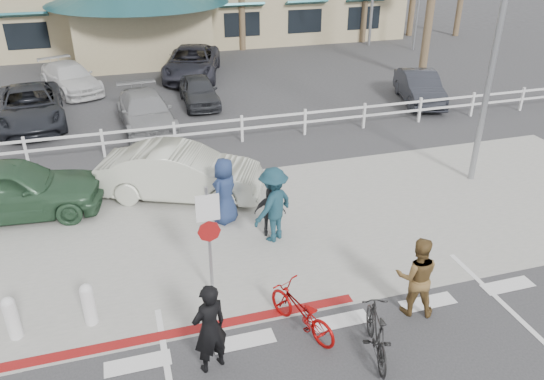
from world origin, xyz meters
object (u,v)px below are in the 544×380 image
object	(u,v)px
sign_post	(209,237)
bike_red	(301,312)
car_red_compact	(10,189)
bike_black	(377,332)
car_white_sedan	(181,173)

from	to	relation	value
sign_post	bike_red	world-z (taller)	sign_post
car_red_compact	sign_post	bearing A→B (deg)	-132.70
sign_post	bike_black	bearing A→B (deg)	-45.33
sign_post	car_white_sedan	xyz separation A→B (m)	(0.04, 4.70, -0.69)
bike_red	car_white_sedan	xyz separation A→B (m)	(-1.40, 6.31, 0.30)
sign_post	bike_black	xyz separation A→B (m)	(2.56, -2.59, -0.95)
bike_red	sign_post	bearing A→B (deg)	-71.67
sign_post	bike_red	xyz separation A→B (m)	(1.45, -1.61, -0.98)
sign_post	car_white_sedan	size ratio (longest dim) A/B	0.63
bike_red	car_red_compact	bearing A→B (deg)	-71.31
sign_post	car_red_compact	distance (m)	6.68
sign_post	car_red_compact	size ratio (longest dim) A/B	0.61
bike_black	car_red_compact	bearing A→B (deg)	-31.91
bike_red	car_red_compact	xyz separation A→B (m)	(-5.93, 6.51, 0.34)
bike_black	car_red_compact	distance (m)	10.29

